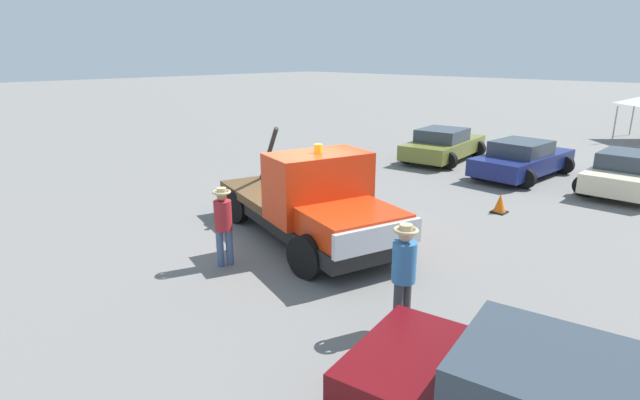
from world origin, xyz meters
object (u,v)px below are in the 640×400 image
Objects in this scene: person_at_hood at (223,220)px; traffic_cone at (500,204)px; parked_car_olive at (443,145)px; parked_car_navy at (522,159)px; tow_truck at (312,204)px; parked_car_cream at (630,173)px; person_near_truck at (404,269)px.

traffic_cone is at bearing 93.48° from person_at_hood.
parked_car_olive is 3.66m from parked_car_navy.
tow_truck is at bearing -112.88° from traffic_cone.
parked_car_olive is at bearing 122.85° from person_at_hood.
parked_car_navy is at bearing 94.14° from parked_car_cream.
parked_car_cream is 5.34m from traffic_cone.
person_near_truck reaches higher than traffic_cone.
tow_truck is at bearing 103.04° from person_at_hood.
person_at_hood is (-4.16, -0.48, -0.06)m from person_near_truck.
traffic_cone is (-1.56, 7.05, -0.81)m from person_near_truck.
parked_car_olive is at bearing 120.78° from tow_truck.
person_at_hood is 0.39× the size of parked_car_cream.
tow_truck is 3.50× the size of person_near_truck.
parked_car_cream is (6.98, -0.36, -0.00)m from parked_car_olive.
tow_truck is at bearing 156.52° from parked_car_cream.
parked_car_cream is 7.94× the size of traffic_cone.
tow_truck reaches higher than parked_car_cream.
traffic_cone is at bearing -75.57° from person_near_truck.
person_near_truck is 11.97m from parked_car_cream.
traffic_cone is at bearing 83.52° from tow_truck.
traffic_cone is at bearing -143.92° from parked_car_olive.
person_near_truck is at bearing -162.52° from parked_car_navy.
person_at_hood is 0.35× the size of parked_car_olive.
person_at_hood is at bearing 8.54° from person_near_truck.
parked_car_navy is at bearing 106.56° from person_at_hood.
tow_truck is 1.31× the size of parked_car_olive.
person_near_truck reaches higher than parked_car_navy.
person_at_hood is 3.10× the size of traffic_cone.
tow_truck is 5.76m from traffic_cone.
parked_car_olive is at bearing -60.27° from person_near_truck.
tow_truck is 2.29m from person_at_hood.
parked_car_cream is (4.28, 10.18, -0.29)m from tow_truck.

